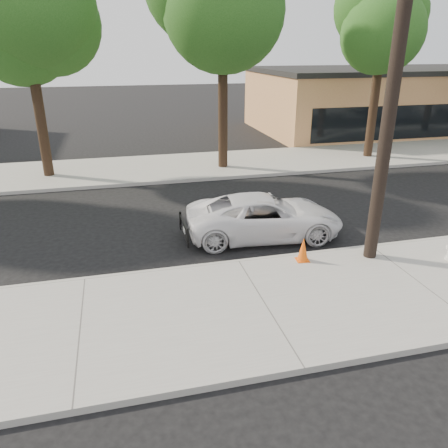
# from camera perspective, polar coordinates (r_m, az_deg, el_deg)

# --- Properties ---
(ground) EXTENTS (120.00, 120.00, 0.00)m
(ground) POSITION_cam_1_polar(r_m,az_deg,el_deg) (13.76, -0.47, -1.50)
(ground) COLOR black
(ground) RESTS_ON ground
(near_sidewalk) EXTENTS (90.00, 4.40, 0.15)m
(near_sidewalk) POSITION_cam_1_polar(r_m,az_deg,el_deg) (10.08, 5.36, -10.65)
(near_sidewalk) COLOR gray
(near_sidewalk) RESTS_ON ground
(far_sidewalk) EXTENTS (90.00, 5.00, 0.15)m
(far_sidewalk) POSITION_cam_1_polar(r_m,az_deg,el_deg) (21.66, -5.78, 7.46)
(far_sidewalk) COLOR gray
(far_sidewalk) RESTS_ON ground
(curb_near) EXTENTS (90.00, 0.12, 0.16)m
(curb_near) POSITION_cam_1_polar(r_m,az_deg,el_deg) (11.89, 1.91, -5.11)
(curb_near) COLOR #9E9B93
(curb_near) RESTS_ON ground
(building_main) EXTENTS (18.00, 10.00, 4.00)m
(building_main) POSITION_cam_1_polar(r_m,az_deg,el_deg) (34.20, 20.47, 14.89)
(building_main) COLOR #BF764F
(building_main) RESTS_ON ground
(utility_pole) EXTENTS (1.40, 0.34, 9.00)m
(utility_pole) POSITION_cam_1_polar(r_m,az_deg,el_deg) (11.61, 21.26, 16.68)
(utility_pole) COLOR black
(utility_pole) RESTS_ON near_sidewalk
(tree_b) EXTENTS (4.34, 4.20, 8.45)m
(tree_b) POSITION_cam_1_polar(r_m,az_deg,el_deg) (20.53, -23.88, 22.18)
(tree_b) COLOR black
(tree_b) RESTS_ON far_sidewalk
(tree_c) EXTENTS (4.96, 4.80, 9.55)m
(tree_c) POSITION_cam_1_polar(r_m,az_deg,el_deg) (20.60, 0.60, 26.00)
(tree_c) COLOR black
(tree_c) RESTS_ON far_sidewalk
(tree_d) EXTENTS (4.50, 4.35, 8.75)m
(tree_d) POSITION_cam_1_polar(r_m,az_deg,el_deg) (24.12, 20.72, 22.85)
(tree_d) COLOR black
(tree_d) RESTS_ON far_sidewalk
(police_cruiser) EXTENTS (4.98, 2.65, 1.33)m
(police_cruiser) POSITION_cam_1_polar(r_m,az_deg,el_deg) (13.52, 5.31, 1.00)
(police_cruiser) COLOR white
(police_cruiser) RESTS_ON ground
(traffic_cone) EXTENTS (0.37, 0.37, 0.66)m
(traffic_cone) POSITION_cam_1_polar(r_m,az_deg,el_deg) (11.92, 10.29, -3.31)
(traffic_cone) COLOR #F1590C
(traffic_cone) RESTS_ON near_sidewalk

